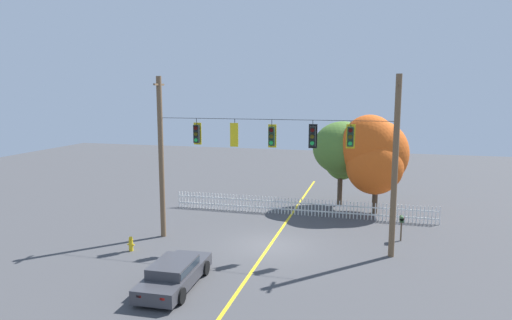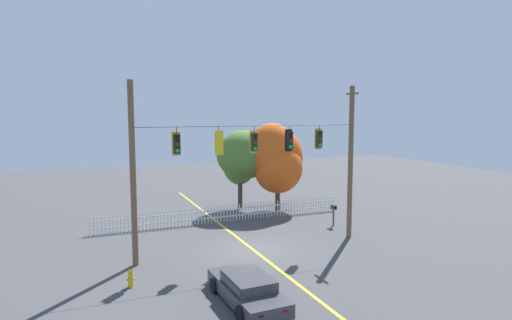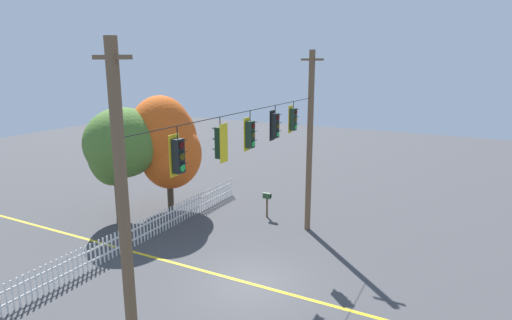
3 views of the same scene
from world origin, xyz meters
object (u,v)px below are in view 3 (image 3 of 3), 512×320
autumn_maple_near_fence (119,145)px  traffic_signal_northbound_secondary (275,126)px  traffic_signal_westbound_side (221,143)px  traffic_signal_northbound_primary (293,119)px  roadside_mailbox (267,197)px  traffic_signal_southbound_primary (178,156)px  traffic_signal_eastbound_side (250,134)px  autumn_maple_mid (165,143)px

autumn_maple_near_fence → traffic_signal_northbound_secondary: bearing=-95.2°
traffic_signal_westbound_side → traffic_signal_northbound_primary: bearing=0.2°
traffic_signal_westbound_side → roadside_mailbox: 10.20m
traffic_signal_southbound_primary → traffic_signal_eastbound_side: size_ratio=0.98×
traffic_signal_eastbound_side → traffic_signal_northbound_secondary: same height
traffic_signal_northbound_secondary → traffic_signal_northbound_primary: size_ratio=1.03×
roadside_mailbox → traffic_signal_southbound_primary: bearing=-166.5°
traffic_signal_southbound_primary → autumn_maple_near_fence: (7.06, 9.47, -1.78)m
traffic_signal_westbound_side → autumn_maple_mid: traffic_signal_westbound_side is taller
traffic_signal_northbound_secondary → autumn_maple_mid: (3.01, 8.16, -1.93)m
autumn_maple_near_fence → roadside_mailbox: autumn_maple_near_fence is taller
traffic_signal_westbound_side → traffic_signal_northbound_primary: 5.92m
traffic_signal_westbound_side → autumn_maple_mid: size_ratio=0.22×
traffic_signal_westbound_side → traffic_signal_eastbound_side: 1.98m
traffic_signal_northbound_primary → roadside_mailbox: size_ratio=0.98×
traffic_signal_northbound_primary → roadside_mailbox: traffic_signal_northbound_primary is taller
traffic_signal_westbound_side → autumn_maple_near_fence: (4.92, 9.49, -1.78)m
traffic_signal_southbound_primary → traffic_signal_westbound_side: bearing=-0.5°
traffic_signal_westbound_side → traffic_signal_northbound_secondary: size_ratio=1.02×
autumn_maple_mid → traffic_signal_northbound_secondary: bearing=-110.3°
traffic_signal_eastbound_side → traffic_signal_northbound_secondary: bearing=0.0°
traffic_signal_northbound_secondary → traffic_signal_eastbound_side: bearing=-180.0°
traffic_signal_northbound_primary → traffic_signal_eastbound_side: bearing=180.0°
traffic_signal_westbound_side → traffic_signal_northbound_primary: size_ratio=1.05×
traffic_signal_eastbound_side → traffic_signal_westbound_side: bearing=-179.4°
traffic_signal_westbound_side → autumn_maple_mid: bearing=49.1°
traffic_signal_southbound_primary → roadside_mailbox: size_ratio=1.02×
traffic_signal_northbound_primary → autumn_maple_near_fence: 9.69m
traffic_signal_northbound_secondary → roadside_mailbox: 7.08m
traffic_signal_southbound_primary → roadside_mailbox: bearing=13.5°
traffic_signal_northbound_primary → autumn_maple_mid: (1.16, 8.16, -1.97)m
traffic_signal_eastbound_side → roadside_mailbox: traffic_signal_eastbound_side is taller
traffic_signal_northbound_secondary → roadside_mailbox: (4.59, 2.58, -4.74)m
traffic_signal_northbound_primary → autumn_maple_near_fence: size_ratio=0.23×
traffic_signal_southbound_primary → autumn_maple_near_fence: traffic_signal_southbound_primary is taller
traffic_signal_eastbound_side → traffic_signal_northbound_primary: bearing=-0.0°
traffic_signal_northbound_primary → roadside_mailbox: bearing=43.4°
traffic_signal_southbound_primary → autumn_maple_mid: (9.21, 8.16, -1.91)m
autumn_maple_mid → traffic_signal_southbound_primary: bearing=-138.5°
traffic_signal_eastbound_side → traffic_signal_northbound_secondary: size_ratio=1.02×
traffic_signal_northbound_secondary → autumn_maple_near_fence: size_ratio=0.23×
traffic_signal_southbound_primary → traffic_signal_eastbound_side: same height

